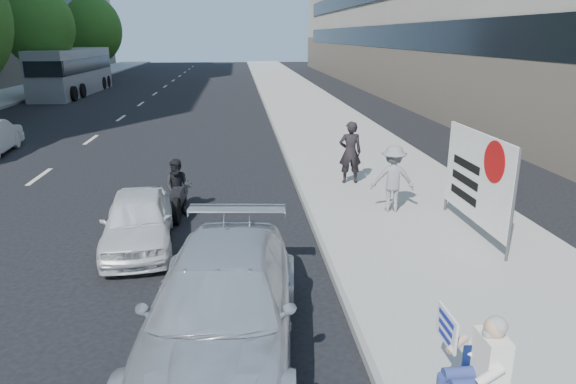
{
  "coord_description": "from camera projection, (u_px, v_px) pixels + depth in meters",
  "views": [
    {
      "loc": [
        -0.2,
        -8.28,
        4.27
      ],
      "look_at": [
        0.74,
        1.43,
        1.28
      ],
      "focal_mm": 32.0,
      "sensor_mm": 36.0,
      "label": 1
    }
  ],
  "objects": [
    {
      "name": "pedestrian_woman",
      "position": [
        350.0,
        152.0,
        14.72
      ],
      "size": [
        0.68,
        0.46,
        1.8
      ],
      "primitive_type": "imported",
      "rotation": [
        0.0,
        0.0,
        3.09
      ],
      "color": "black",
      "rests_on": "near_sidewalk"
    },
    {
      "name": "parked_sedan",
      "position": [
        222.0,
        307.0,
        6.98
      ],
      "size": [
        2.51,
        5.17,
        1.45
      ],
      "primitive_type": "imported",
      "rotation": [
        0.0,
        0.0,
        -0.1
      ],
      "color": "silver",
      "rests_on": "ground"
    },
    {
      "name": "tree_far_e",
      "position": [
        92.0,
        30.0,
        48.36
      ],
      "size": [
        5.4,
        5.4,
        7.89
      ],
      "color": "#382616",
      "rests_on": "ground"
    },
    {
      "name": "bus",
      "position": [
        73.0,
        72.0,
        38.39
      ],
      "size": [
        2.83,
        12.1,
        3.3
      ],
      "rotation": [
        0.0,
        0.0,
        -0.02
      ],
      "color": "gray",
      "rests_on": "ground"
    },
    {
      "name": "tree_far_d",
      "position": [
        38.0,
        26.0,
        35.01
      ],
      "size": [
        4.8,
        4.8,
        7.65
      ],
      "color": "#382616",
      "rests_on": "ground"
    },
    {
      "name": "near_sidewalk",
      "position": [
        314.0,
        114.0,
        28.53
      ],
      "size": [
        5.0,
        120.0,
        0.15
      ],
      "primitive_type": "cube",
      "color": "#98958E",
      "rests_on": "ground"
    },
    {
      "name": "jogger",
      "position": [
        393.0,
        178.0,
        12.38
      ],
      "size": [
        1.13,
        0.77,
        1.62
      ],
      "primitive_type": "imported",
      "rotation": [
        0.0,
        0.0,
        2.98
      ],
      "color": "gray",
      "rests_on": "near_sidewalk"
    },
    {
      "name": "motorcycle",
      "position": [
        179.0,
        190.0,
        12.54
      ],
      "size": [
        0.72,
        2.05,
        1.42
      ],
      "rotation": [
        0.0,
        0.0,
        -0.05
      ],
      "color": "black",
      "rests_on": "ground"
    },
    {
      "name": "protest_banner",
      "position": [
        477.0,
        177.0,
        10.82
      ],
      "size": [
        0.08,
        3.06,
        2.2
      ],
      "color": "#4C4C4C",
      "rests_on": "near_sidewalk"
    },
    {
      "name": "seated_protester",
      "position": [
        477.0,
        364.0,
        5.53
      ],
      "size": [
        0.83,
        1.11,
        1.31
      ],
      "color": "navy",
      "rests_on": "near_sidewalk"
    },
    {
      "name": "white_sedan_near",
      "position": [
        138.0,
        220.0,
        10.66
      ],
      "size": [
        1.76,
        3.57,
        1.17
      ],
      "primitive_type": "imported",
      "rotation": [
        0.0,
        0.0,
        0.11
      ],
      "color": "white",
      "rests_on": "ground"
    },
    {
      "name": "ground",
      "position": [
        255.0,
        285.0,
        9.15
      ],
      "size": [
        160.0,
        160.0,
        0.0
      ],
      "primitive_type": "plane",
      "color": "black",
      "rests_on": "ground"
    }
  ]
}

